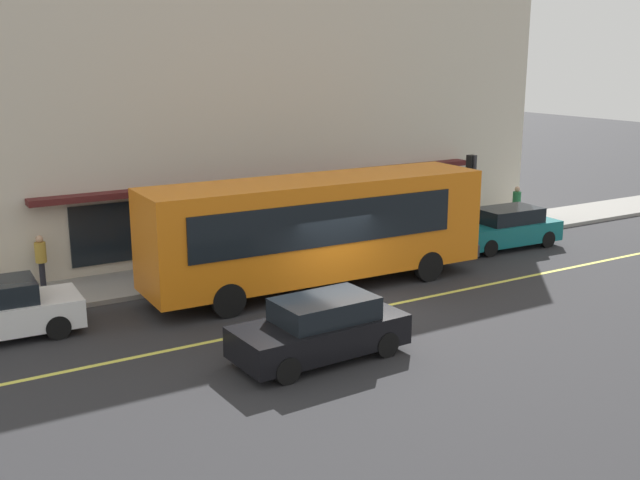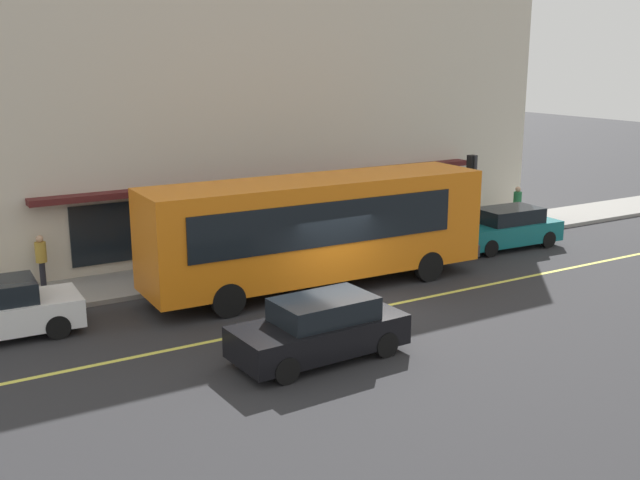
{
  "view_description": "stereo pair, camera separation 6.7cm",
  "coord_description": "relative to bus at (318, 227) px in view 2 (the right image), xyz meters",
  "views": [
    {
      "loc": [
        -11.7,
        -17.25,
        7.27
      ],
      "look_at": [
        0.13,
        2.39,
        1.6
      ],
      "focal_mm": 42.74,
      "sensor_mm": 36.0,
      "label": 1
    },
    {
      "loc": [
        -11.65,
        -17.28,
        7.27
      ],
      "look_at": [
        0.13,
        2.39,
        1.6
      ],
      "focal_mm": 42.74,
      "sensor_mm": 36.0,
      "label": 2
    }
  ],
  "objects": [
    {
      "name": "ground",
      "position": [
        -0.17,
        -2.56,
        -1.99
      ],
      "size": [
        120.0,
        120.0,
        0.0
      ],
      "primitive_type": "plane",
      "color": "#28282B"
    },
    {
      "name": "car_teal",
      "position": [
        8.8,
        0.77,
        -1.24
      ],
      "size": [
        4.38,
        2.02,
        1.52
      ],
      "color": "#14666B",
      "rests_on": "ground"
    },
    {
      "name": "pedestrian_at_corner",
      "position": [
        -7.55,
        4.08,
        -0.84
      ],
      "size": [
        0.34,
        0.34,
        1.66
      ],
      "color": "black",
      "rests_on": "sidewalk"
    },
    {
      "name": "storefront_building",
      "position": [
        0.91,
        8.81,
        3.15
      ],
      "size": [
        24.84,
        9.12,
        10.28
      ],
      "color": "beige",
      "rests_on": "ground"
    },
    {
      "name": "pedestrian_near_storefront",
      "position": [
        11.44,
        2.85,
        -0.85
      ],
      "size": [
        0.34,
        0.34,
        1.65
      ],
      "color": "black",
      "rests_on": "sidewalk"
    },
    {
      "name": "bus",
      "position": [
        0.0,
        0.0,
        0.0
      ],
      "size": [
        11.19,
        2.81,
        3.5
      ],
      "color": "orange",
      "rests_on": "ground"
    },
    {
      "name": "traffic_light",
      "position": [
        8.56,
        2.53,
        0.55
      ],
      "size": [
        0.3,
        0.52,
        3.2
      ],
      "color": "#2D2D33",
      "rests_on": "sidewalk"
    },
    {
      "name": "car_black",
      "position": [
        -2.89,
        -4.93,
        -1.24
      ],
      "size": [
        4.37,
        2.0,
        1.52
      ],
      "color": "black",
      "rests_on": "ground"
    },
    {
      "name": "sidewalk",
      "position": [
        -0.17,
        3.18,
        -1.91
      ],
      "size": [
        80.0,
        2.77,
        0.15
      ],
      "primitive_type": "cube",
      "color": "gray",
      "rests_on": "ground"
    },
    {
      "name": "lane_centre_stripe",
      "position": [
        -0.17,
        -2.56,
        -1.98
      ],
      "size": [
        36.0,
        0.16,
        0.01
      ],
      "primitive_type": "cube",
      "color": "#D8D14C",
      "rests_on": "ground"
    }
  ]
}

